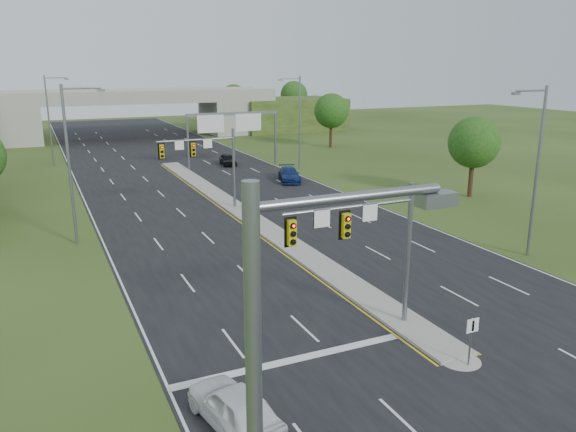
# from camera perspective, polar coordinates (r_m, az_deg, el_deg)

# --- Properties ---
(ground) EXTENTS (240.00, 240.00, 0.00)m
(ground) POSITION_cam_1_polar(r_m,az_deg,el_deg) (28.47, 11.69, -10.60)
(ground) COLOR #2E3F16
(ground) RESTS_ON ground
(road) EXTENTS (24.00, 160.00, 0.02)m
(road) POSITION_cam_1_polar(r_m,az_deg,el_deg) (58.91, -8.63, 2.98)
(road) COLOR black
(road) RESTS_ON ground
(median) EXTENTS (2.00, 54.00, 0.16)m
(median) POSITION_cam_1_polar(r_m,az_deg,el_deg) (47.75, -4.63, 0.36)
(median) COLOR gray
(median) RESTS_ON road
(median_nose) EXTENTS (2.00, 2.00, 0.16)m
(median_nose) POSITION_cam_1_polar(r_m,az_deg,el_deg) (25.70, 17.07, -13.71)
(median_nose) COLOR gray
(median_nose) RESTS_ON road
(lane_markings) EXTENTS (23.72, 160.00, 0.01)m
(lane_markings) POSITION_cam_1_polar(r_m,az_deg,el_deg) (53.04, -7.43, 1.69)
(lane_markings) COLOR gold
(lane_markings) RESTS_ON road
(signal_mast_near) EXTENTS (6.62, 0.60, 7.00)m
(signal_mast_near) POSITION_cam_1_polar(r_m,az_deg,el_deg) (25.48, 8.22, -2.11)
(signal_mast_near) COLOR slate
(signal_mast_near) RESTS_ON ground
(signal_mast_far) EXTENTS (6.62, 0.60, 7.00)m
(signal_mast_far) POSITION_cam_1_polar(r_m,az_deg,el_deg) (47.91, -8.10, 5.97)
(signal_mast_far) COLOR slate
(signal_mast_far) RESTS_ON ground
(keep_right_sign) EXTENTS (0.60, 0.13, 2.20)m
(keep_right_sign) POSITION_cam_1_polar(r_m,az_deg,el_deg) (24.72, 18.14, -11.31)
(keep_right_sign) COLOR slate
(keep_right_sign) RESTS_ON ground
(sign_gantry) EXTENTS (11.58, 0.44, 6.67)m
(sign_gantry) POSITION_cam_1_polar(r_m,az_deg,el_deg) (69.44, -5.74, 9.26)
(sign_gantry) COLOR slate
(sign_gantry) RESTS_ON ground
(overpass) EXTENTS (80.00, 14.00, 8.10)m
(overpass) POSITION_cam_1_polar(r_m,az_deg,el_deg) (102.06, -15.85, 9.67)
(overpass) COLOR gray
(overpass) RESTS_ON ground
(lightpole_l_mid) EXTENTS (2.85, 0.25, 11.00)m
(lightpole_l_mid) POSITION_cam_1_polar(r_m,az_deg,el_deg) (41.01, -21.13, 5.54)
(lightpole_l_mid) COLOR slate
(lightpole_l_mid) RESTS_ON ground
(lightpole_l_far) EXTENTS (2.85, 0.25, 11.00)m
(lightpole_l_far) POSITION_cam_1_polar(r_m,az_deg,el_deg) (75.77, -23.00, 9.30)
(lightpole_l_far) COLOR slate
(lightpole_l_far) RESTS_ON ground
(lightpole_r_near) EXTENTS (2.85, 0.25, 11.00)m
(lightpole_r_near) POSITION_cam_1_polar(r_m,az_deg,el_deg) (38.98, 23.84, 4.81)
(lightpole_r_near) COLOR slate
(lightpole_r_near) RESTS_ON ground
(lightpole_r_far) EXTENTS (2.85, 0.25, 11.00)m
(lightpole_r_far) POSITION_cam_1_polar(r_m,az_deg,el_deg) (67.30, 1.04, 9.89)
(lightpole_r_far) COLOR slate
(lightpole_r_far) RESTS_ON ground
(tree_r_near) EXTENTS (4.80, 4.80, 7.60)m
(tree_r_near) POSITION_cam_1_polar(r_m,az_deg,el_deg) (55.67, 18.37, 7.08)
(tree_r_near) COLOR #382316
(tree_r_near) RESTS_ON ground
(tree_r_mid) EXTENTS (5.20, 5.20, 8.12)m
(tree_r_mid) POSITION_cam_1_polar(r_m,az_deg,el_deg) (86.44, 4.42, 10.60)
(tree_r_mid) COLOR #382316
(tree_r_mid) RESTS_ON ground
(tree_back_c) EXTENTS (5.60, 5.60, 8.32)m
(tree_back_c) POSITION_cam_1_polar(r_m,az_deg,el_deg) (121.32, -5.52, 11.85)
(tree_back_c) COLOR #382316
(tree_back_c) RESTS_ON ground
(tree_back_d) EXTENTS (6.00, 6.00, 8.85)m
(tree_back_d) POSITION_cam_1_polar(r_m,az_deg,el_deg) (126.56, 0.61, 12.20)
(tree_back_d) COLOR #382316
(tree_back_d) RESTS_ON ground
(car_white) EXTENTS (2.66, 4.81, 1.55)m
(car_white) POSITION_cam_1_polar(r_m,az_deg,el_deg) (20.55, -5.45, -18.67)
(car_white) COLOR silver
(car_white) RESTS_ON road
(car_far_b) EXTENTS (3.53, 5.50, 1.48)m
(car_far_b) POSITION_cam_1_polar(r_m,az_deg,el_deg) (60.74, 0.14, 4.24)
(car_far_b) COLOR navy
(car_far_b) RESTS_ON road
(car_far_c) EXTENTS (2.14, 4.29, 1.40)m
(car_far_c) POSITION_cam_1_polar(r_m,az_deg,el_deg) (71.23, -6.12, 5.73)
(car_far_c) COLOR black
(car_far_c) RESTS_ON road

